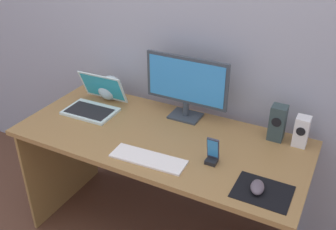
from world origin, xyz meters
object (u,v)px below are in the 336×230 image
Objects in this scene: speaker_right at (301,131)px; fishbowl at (110,88)px; laptop at (95,103)px; phone_in_dock at (212,154)px; monitor at (186,85)px; mouse at (257,187)px; keyboard_external at (148,159)px; speaker_near_monitor at (278,123)px.

fishbowl is (-1.18, -0.01, -0.01)m from speaker_right.
phone_in_dock is at bearing -12.09° from laptop.
speaker_right is 0.50m from phone_in_dock.
laptop reaches higher than fishbowl.
laptop is (-1.18, -0.18, -0.04)m from speaker_right.
monitor is at bearing 17.57° from laptop.
laptop is at bearing -162.43° from monitor.
phone_in_dock is (0.84, -0.18, 0.01)m from laptop.
monitor is 1.60× the size of laptop.
laptop is at bearing 154.13° from mouse.
monitor is at bearing 89.18° from keyboard_external.
speaker_near_monitor reaches higher than speaker_right.
keyboard_external is (0.02, -0.47, -0.20)m from monitor.
mouse is (0.03, -0.46, -0.08)m from speaker_near_monitor.
monitor reaches higher than speaker_right.
monitor reaches higher than keyboard_external.
speaker_right is at bearing 0.45° from fishbowl.
fishbowl is at bearing -179.83° from monitor.
fishbowl is 0.91m from phone_in_dock.
keyboard_external is at bearing -136.74° from speaker_near_monitor.
monitor reaches higher than mouse.
fishbowl is (-0.00, 0.17, 0.03)m from laptop.
speaker_right is at bearing 8.45° from laptop.
speaker_right is 1.20m from laptop.
monitor is at bearing -179.16° from speaker_near_monitor.
monitor reaches higher than phone_in_dock.
monitor is at bearing 0.17° from fishbowl.
phone_in_dock is (-0.22, -0.36, -0.05)m from speaker_near_monitor.
speaker_right is 1.04× the size of fishbowl.
speaker_right reaches higher than keyboard_external.
fishbowl is at bearing 146.30° from mouse.
keyboard_external is at bearing -28.83° from laptop.
speaker_near_monitor is 0.42m from phone_in_dock.
monitor is 0.49m from phone_in_dock.
speaker_near_monitor reaches higher than phone_in_dock.
phone_in_dock is (-0.35, -0.36, -0.03)m from speaker_right.
phone_in_dock is (0.29, 0.12, 0.04)m from keyboard_external.
keyboard_external is (0.55, -0.47, -0.07)m from fishbowl.
mouse is 0.28m from phone_in_dock.
mouse is (0.56, -0.45, -0.19)m from monitor.
speaker_near_monitor is 1.07m from laptop.
monitor is 0.51m from keyboard_external.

